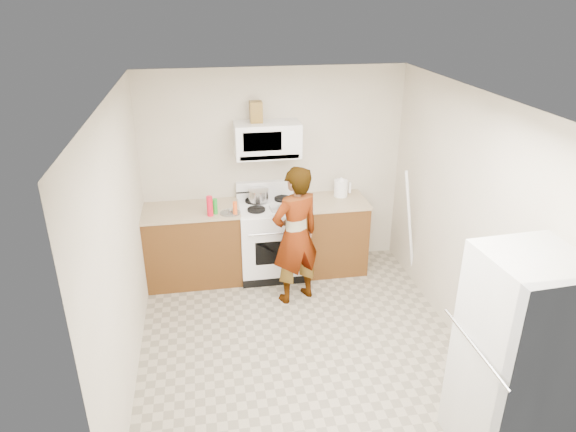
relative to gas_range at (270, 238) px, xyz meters
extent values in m
plane|color=gray|center=(0.10, -1.48, -0.49)|extent=(3.60, 3.60, 0.00)
cube|color=beige|center=(0.10, 0.31, 0.76)|extent=(3.20, 0.02, 2.50)
cube|color=beige|center=(1.69, -1.48, 0.76)|extent=(0.02, 3.60, 2.50)
cube|color=brown|center=(-0.94, 0.01, -0.04)|extent=(1.12, 0.62, 0.90)
cube|color=tan|center=(-0.94, 0.01, 0.43)|extent=(1.14, 0.64, 0.03)
cube|color=brown|center=(0.78, 0.01, -0.04)|extent=(0.80, 0.62, 0.90)
cube|color=tan|center=(0.78, 0.01, 0.43)|extent=(0.82, 0.64, 0.03)
cube|color=white|center=(0.00, -0.01, -0.04)|extent=(0.76, 0.65, 0.90)
cube|color=white|center=(0.00, -0.01, 0.43)|extent=(0.76, 0.62, 0.03)
cube|color=white|center=(0.00, 0.28, 0.54)|extent=(0.76, 0.08, 0.20)
cube|color=white|center=(0.00, 0.13, 1.21)|extent=(0.76, 0.38, 0.40)
imported|color=tan|center=(0.20, -0.64, 0.32)|extent=(0.69, 0.58, 1.61)
cube|color=silver|center=(1.40, -3.00, 0.36)|extent=(0.74, 0.74, 1.70)
cylinder|color=white|center=(0.91, 0.12, 0.55)|extent=(0.18, 0.18, 0.20)
cube|color=brown|center=(-0.12, 0.17, 1.53)|extent=(0.14, 0.14, 0.24)
cylinder|color=#BBBBC0|center=(-0.12, 0.11, 0.53)|extent=(0.28, 0.28, 0.13)
cube|color=white|center=(0.11, -0.16, 0.47)|extent=(0.27, 0.20, 0.05)
cylinder|color=red|center=(-0.72, -0.22, 0.57)|extent=(0.09, 0.09, 0.24)
cylinder|color=#F7571B|center=(-0.43, -0.23, 0.53)|extent=(0.05, 0.05, 0.15)
cylinder|color=#1A9023|center=(-0.66, -0.17, 0.54)|extent=(0.06, 0.06, 0.18)
cylinder|color=silver|center=(-0.49, -0.19, 0.46)|extent=(0.31, 0.31, 0.01)
cylinder|color=white|center=(1.61, -0.46, 0.24)|extent=(0.31, 0.15, 1.44)
camera|label=1|loc=(-0.74, -5.64, 2.83)|focal=32.00mm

